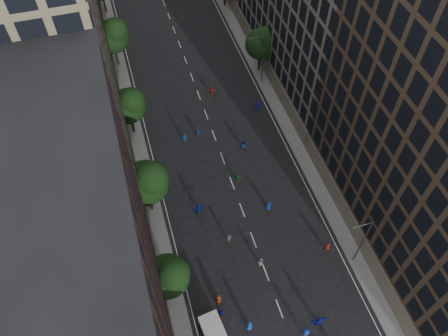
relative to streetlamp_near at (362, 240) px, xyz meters
name	(u,v)px	position (x,y,z in m)	size (l,w,h in m)	color
ground	(207,117)	(-10.37, 28.00, -5.17)	(240.00, 240.00, 0.00)	black
sidewalk_left	(122,99)	(-22.37, 35.50, -5.09)	(4.00, 105.00, 0.15)	slate
sidewalk_right	(264,71)	(1.63, 35.50, -5.09)	(4.00, 105.00, 0.15)	slate
bldg_left_a	(67,287)	(-29.37, -1.00, 9.83)	(14.00, 22.00, 30.00)	#50241E
bldg_left_b	(45,76)	(-29.37, 23.00, 11.83)	(14.00, 26.00, 34.00)	#8D7D5C
tree_left_1	(169,276)	(-21.39, 1.86, 0.38)	(4.80, 4.80, 8.21)	black
tree_left_2	(147,181)	(-21.36, 13.83, 1.19)	(5.60, 5.60, 9.45)	black
tree_left_3	(129,105)	(-21.38, 27.85, 0.65)	(5.00, 5.00, 8.58)	black
tree_left_4	(113,35)	(-21.37, 43.84, 0.93)	(5.40, 5.40, 9.08)	black
tree_right_a	(262,42)	(1.02, 35.85, 0.46)	(5.00, 5.00, 8.39)	black
streetlamp_near	(362,240)	(0.00, 0.00, 0.00)	(2.64, 0.22, 9.06)	#595B60
streetlamp_far	(262,57)	(0.00, 33.00, 0.00)	(2.64, 0.22, 9.06)	#595B60
skater_0	(249,326)	(-14.33, -4.12, -4.28)	(0.86, 0.56, 1.77)	#164EB6
skater_3	(306,334)	(-8.87, -6.60, -4.26)	(1.18, 0.68, 1.82)	#1640B8
skater_4	(222,313)	(-16.76, -1.89, -4.39)	(0.91, 0.38, 1.55)	#191296
skater_5	(319,321)	(-7.00, -5.83, -4.20)	(1.80, 0.57, 1.94)	#1617B5
skater_6	(219,299)	(-16.69, -0.30, -4.35)	(0.80, 0.52, 1.64)	maroon
skater_7	(328,247)	(-2.31, 2.07, -4.29)	(0.64, 0.42, 1.76)	#A41C1B
skater_8	(260,262)	(-10.70, 2.56, -4.36)	(0.78, 0.61, 1.61)	beige
skater_9	(229,239)	(-13.39, 6.55, -4.36)	(1.05, 0.60, 1.62)	#3F3F44
skater_10	(238,178)	(-9.56, 15.01, -4.34)	(0.97, 0.41, 1.66)	#216E2C
skater_11	(199,209)	(-15.86, 11.65, -4.22)	(1.76, 0.56, 1.90)	#1424A4
skater_12	(269,206)	(-7.07, 9.65, -4.40)	(0.75, 0.49, 1.53)	#12309A
skater_13	(185,139)	(-14.81, 23.92, -4.33)	(0.61, 0.40, 1.68)	#11458E
skater_14	(243,145)	(-7.04, 20.30, -4.26)	(0.88, 0.69, 1.81)	navy
skater_15	(256,107)	(-2.75, 26.92, -4.30)	(1.12, 0.64, 1.73)	#14118E
skater_16	(198,134)	(-12.65, 24.31, -4.41)	(0.89, 0.37, 1.52)	blue
skater_17	(212,91)	(-8.35, 32.51, -4.42)	(1.39, 0.44, 1.50)	#9A3519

